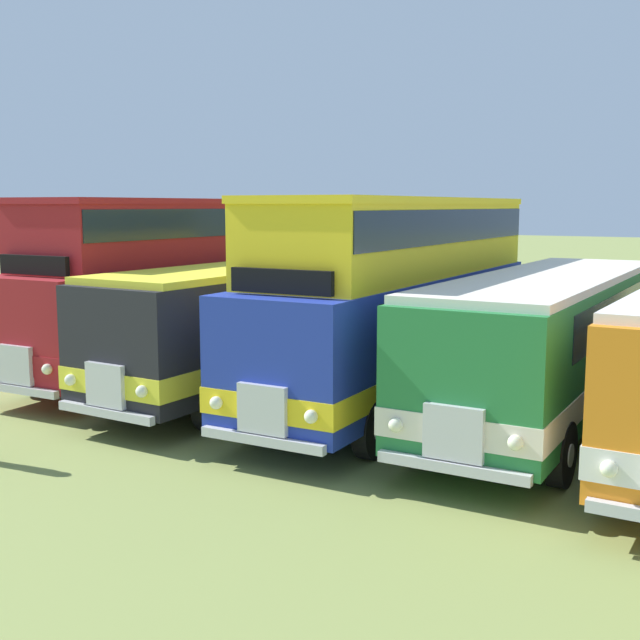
{
  "coord_description": "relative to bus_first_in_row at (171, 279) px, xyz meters",
  "views": [
    {
      "loc": [
        0.97,
        -15.71,
        4.33
      ],
      "look_at": [
        -8.23,
        -0.44,
        1.76
      ],
      "focal_mm": 44.86,
      "sensor_mm": 36.0,
      "label": 1
    }
  ],
  "objects": [
    {
      "name": "bus_fourth_in_row",
      "position": [
        9.63,
        0.24,
        -0.71
      ],
      "size": [
        2.77,
        10.62,
        2.99
      ],
      "color": "#237538",
      "rests_on": "ground"
    },
    {
      "name": "bus_second_in_row",
      "position": [
        3.21,
        0.16,
        -0.71
      ],
      "size": [
        2.65,
        11.13,
        2.99
      ],
      "color": "black",
      "rests_on": "ground"
    },
    {
      "name": "bus_first_in_row",
      "position": [
        0.0,
        0.0,
        0.0
      ],
      "size": [
        3.0,
        9.96,
        4.49
      ],
      "color": "maroon",
      "rests_on": "ground"
    },
    {
      "name": "bus_third_in_row",
      "position": [
        6.42,
        0.11,
        0.01
      ],
      "size": [
        2.93,
        10.84,
        4.49
      ],
      "color": "#1E339E",
      "rests_on": "ground"
    }
  ]
}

